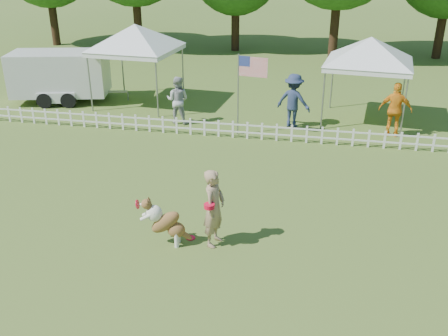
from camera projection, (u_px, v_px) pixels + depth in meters
name	position (u px, v px, depth m)	size (l,w,h in m)	color
ground	(185.00, 249.00, 10.84)	(120.00, 120.00, 0.00)	#3C5D1D
picket_fence	(240.00, 130.00, 16.98)	(22.00, 0.08, 0.60)	silver
handler	(214.00, 208.00, 10.69)	(0.65, 0.42, 1.77)	#A08060
dog	(166.00, 222.00, 10.80)	(1.07, 0.36, 1.11)	brown
frisbee_on_turf	(191.00, 238.00, 11.24)	(0.21, 0.21, 0.02)	red
canopy_tent_left	(138.00, 66.00, 20.16)	(3.07, 3.07, 3.17)	white
canopy_tent_right	(366.00, 81.00, 18.14)	(2.95, 2.95, 3.05)	white
cargo_trailer	(60.00, 76.00, 20.77)	(4.81, 2.11, 2.11)	silver
flag_pole	(238.00, 95.00, 16.88)	(1.08, 0.11, 2.80)	gray
spectator_a	(178.00, 100.00, 18.23)	(0.85, 0.66, 1.75)	#A5A7AB
spectator_b	(293.00, 101.00, 17.84)	(1.25, 0.72, 1.93)	#24304E
spectator_c	(395.00, 110.00, 16.93)	(1.10, 0.46, 1.88)	orange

